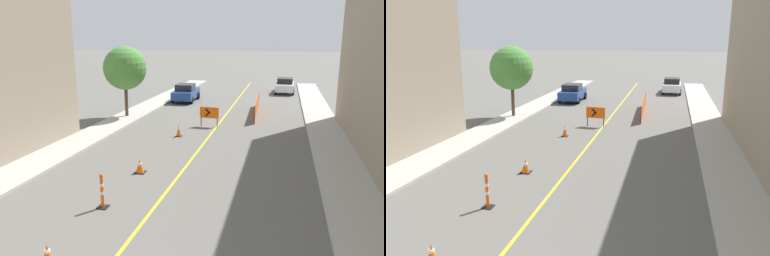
# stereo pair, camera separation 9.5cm
# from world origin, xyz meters

# --- Properties ---
(lane_stripe) EXTENTS (0.12, 44.60, 0.01)m
(lane_stripe) POSITION_xyz_m (0.00, 22.30, 0.00)
(lane_stripe) COLOR gold
(lane_stripe) RESTS_ON ground_plane
(sidewalk_left) EXTENTS (2.17, 44.60, 0.13)m
(sidewalk_left) POSITION_xyz_m (-6.80, 22.30, 0.06)
(sidewalk_left) COLOR #ADA89E
(sidewalk_left) RESTS_ON ground_plane
(sidewalk_right) EXTENTS (2.17, 44.60, 0.13)m
(sidewalk_right) POSITION_xyz_m (6.80, 22.30, 0.06)
(sidewalk_right) COLOR #ADA89E
(sidewalk_right) RESTS_ON ground_plane
(traffic_cone_nearest) EXTENTS (0.37, 0.37, 0.54)m
(traffic_cone_nearest) POSITION_xyz_m (-1.61, 4.01, 0.27)
(traffic_cone_nearest) COLOR black
(traffic_cone_nearest) RESTS_ON ground_plane
(traffic_cone_second) EXTENTS (0.46, 0.46, 0.61)m
(traffic_cone_second) POSITION_xyz_m (-1.75, 10.88, 0.30)
(traffic_cone_second) COLOR black
(traffic_cone_second) RESTS_ON ground_plane
(traffic_cone_third) EXTENTS (0.36, 0.36, 0.71)m
(traffic_cone_third) POSITION_xyz_m (-1.76, 17.15, 0.35)
(traffic_cone_third) COLOR black
(traffic_cone_third) RESTS_ON ground_plane
(delineator_post_front) EXTENTS (0.37, 0.37, 1.25)m
(delineator_post_front) POSITION_xyz_m (-1.74, 7.36, 0.54)
(delineator_post_front) COLOR black
(delineator_post_front) RESTS_ON ground_plane
(arrow_barricade_primary) EXTENTS (1.27, 0.15, 1.30)m
(arrow_barricade_primary) POSITION_xyz_m (-0.50, 20.05, 0.89)
(arrow_barricade_primary) COLOR #EF560C
(arrow_barricade_primary) RESTS_ON ground_plane
(safety_mesh_fence) EXTENTS (0.26, 7.09, 1.25)m
(safety_mesh_fence) POSITION_xyz_m (2.25, 24.86, 0.62)
(safety_mesh_fence) COLOR #EF560C
(safety_mesh_fence) RESTS_ON ground_plane
(parked_car_curb_near) EXTENTS (1.97, 4.37, 1.59)m
(parked_car_curb_near) POSITION_xyz_m (-4.51, 29.31, 0.80)
(parked_car_curb_near) COLOR navy
(parked_car_curb_near) RESTS_ON ground_plane
(parked_car_curb_mid) EXTENTS (1.94, 4.33, 1.59)m
(parked_car_curb_mid) POSITION_xyz_m (4.25, 36.58, 0.80)
(parked_car_curb_mid) COLOR silver
(parked_car_curb_mid) RESTS_ON ground_plane
(street_tree_left_near) EXTENTS (3.09, 3.09, 5.01)m
(street_tree_left_near) POSITION_xyz_m (-6.91, 21.43, 3.58)
(street_tree_left_near) COLOR #4C3823
(street_tree_left_near) RESTS_ON sidewalk_left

